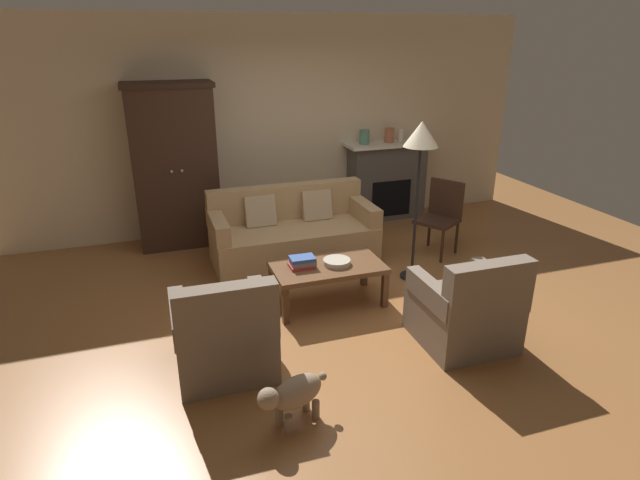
% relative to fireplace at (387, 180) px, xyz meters
% --- Properties ---
extents(ground_plane, '(9.60, 9.60, 0.00)m').
position_rel_fireplace_xyz_m(ground_plane, '(-1.55, -2.30, -0.57)').
color(ground_plane, '#9E6638').
extents(back_wall, '(7.20, 0.10, 2.80)m').
position_rel_fireplace_xyz_m(back_wall, '(-1.55, 0.25, 0.83)').
color(back_wall, beige).
rests_on(back_wall, ground).
extents(fireplace, '(1.26, 0.48, 1.12)m').
position_rel_fireplace_xyz_m(fireplace, '(0.00, 0.00, 0.00)').
color(fireplace, '#4C4947').
rests_on(fireplace, ground).
extents(armoire, '(1.06, 0.57, 2.03)m').
position_rel_fireplace_xyz_m(armoire, '(-2.95, -0.08, 0.45)').
color(armoire, '#382319').
rests_on(armoire, ground).
extents(couch, '(1.92, 0.86, 0.86)m').
position_rel_fireplace_xyz_m(couch, '(-1.73, -1.07, -0.25)').
color(couch, tan).
rests_on(couch, ground).
extents(coffee_table, '(1.10, 0.60, 0.42)m').
position_rel_fireplace_xyz_m(coffee_table, '(-1.70, -2.24, -0.20)').
color(coffee_table, brown).
rests_on(coffee_table, ground).
extents(fruit_bowl, '(0.27, 0.27, 0.05)m').
position_rel_fireplace_xyz_m(fruit_bowl, '(-1.61, -2.25, -0.12)').
color(fruit_bowl, beige).
rests_on(fruit_bowl, coffee_table).
extents(book_stack, '(0.26, 0.18, 0.11)m').
position_rel_fireplace_xyz_m(book_stack, '(-1.96, -2.20, -0.10)').
color(book_stack, '#B73833').
rests_on(book_stack, coffee_table).
extents(mantel_vase_jade, '(0.14, 0.14, 0.20)m').
position_rel_fireplace_xyz_m(mantel_vase_jade, '(-0.38, -0.02, 0.65)').
color(mantel_vase_jade, slate).
rests_on(mantel_vase_jade, fireplace).
extents(mantel_vase_terracotta, '(0.13, 0.13, 0.20)m').
position_rel_fireplace_xyz_m(mantel_vase_terracotta, '(-0.00, -0.02, 0.65)').
color(mantel_vase_terracotta, '#A86042').
rests_on(mantel_vase_terracotta, fireplace).
extents(mantel_vase_cream, '(0.09, 0.09, 0.18)m').
position_rel_fireplace_xyz_m(mantel_vase_cream, '(0.18, -0.02, 0.64)').
color(mantel_vase_cream, beige).
rests_on(mantel_vase_cream, fireplace).
extents(armchair_near_left, '(0.79, 0.78, 0.88)m').
position_rel_fireplace_xyz_m(armchair_near_left, '(-2.87, -3.05, -0.25)').
color(armchair_near_left, '#756656').
rests_on(armchair_near_left, ground).
extents(armchair_near_right, '(0.79, 0.78, 0.88)m').
position_rel_fireplace_xyz_m(armchair_near_right, '(-0.82, -3.32, -0.25)').
color(armchair_near_right, '#756656').
rests_on(armchair_near_right, ground).
extents(side_chair_wooden, '(0.61, 0.61, 0.90)m').
position_rel_fireplace_xyz_m(side_chair_wooden, '(0.06, -1.42, -0.06)').
color(side_chair_wooden, '#382319').
rests_on(side_chair_wooden, ground).
extents(floor_lamp, '(0.36, 0.36, 1.74)m').
position_rel_fireplace_xyz_m(floor_lamp, '(-0.61, -1.97, 0.93)').
color(floor_lamp, black).
rests_on(floor_lamp, ground).
extents(dog, '(0.54, 0.33, 0.39)m').
position_rel_fireplace_xyz_m(dog, '(-2.52, -3.83, -0.32)').
color(dog, gray).
rests_on(dog, ground).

